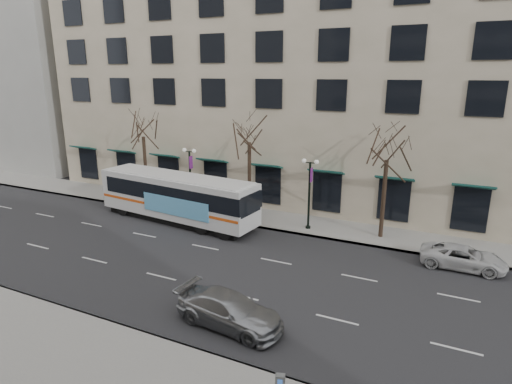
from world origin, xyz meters
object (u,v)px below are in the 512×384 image
Objects in this scene: tree_far_left at (143,125)px; lamp_post_left at (190,176)px; tree_far_right at (388,145)px; lamp_post_right at (309,191)px; silver_car at (229,310)px; tree_far_mid at (249,129)px; white_pickup at (463,257)px; city_bus at (178,196)px.

tree_far_left is 1.60× the size of lamp_post_left.
lamp_post_left is at bearing -177.71° from tree_far_right.
silver_car is at bearing -86.75° from lamp_post_right.
tree_far_mid is 6.41m from lamp_post_right.
white_pickup is at bearing -5.91° from tree_far_left.
tree_far_left reaches higher than silver_car.
lamp_post_right is (-4.99, -0.60, -3.48)m from tree_far_right.
white_pickup is at bearing -26.98° from tree_far_right.
tree_far_right is 0.60× the size of city_bus.
silver_car is (0.74, -13.00, -2.20)m from lamp_post_right.
city_bus is 19.70m from white_pickup.
lamp_post_left is 0.39× the size of city_bus.
lamp_post_left is 20.33m from white_pickup.
white_pickup is (9.36, 11.00, -0.09)m from silver_car.
silver_car is at bearing -39.83° from city_bus.
lamp_post_right is (15.01, -0.60, -3.75)m from tree_far_left.
tree_far_mid is at bearing 6.85° from lamp_post_left.
silver_car is at bearing 139.25° from white_pickup.
silver_car is (15.75, -13.60, -5.96)m from tree_far_left.
lamp_post_left is 1.11× the size of white_pickup.
tree_far_mid is 1.64× the size of lamp_post_right.
silver_car is 1.09× the size of white_pickup.
lamp_post_right reaches higher than silver_car.
silver_car is at bearing -40.82° from tree_far_left.
tree_far_left reaches higher than city_bus.
lamp_post_left reaches higher than city_bus.
lamp_post_left is 10.00m from lamp_post_right.
lamp_post_right is at bearing -2.29° from tree_far_left.
city_bus is at bearing 90.86° from white_pickup.
tree_far_mid is at bearing 180.00° from tree_far_right.
tree_far_left reaches higher than white_pickup.
tree_far_right is at bearing 6.85° from lamp_post_right.
tree_far_mid is at bearing 39.57° from city_bus.
city_bus is 14.81m from silver_car.
silver_car is at bearing -107.36° from tree_far_right.
white_pickup is (5.11, -2.60, -5.77)m from tree_far_right.
tree_far_right is (10.00, -0.00, -0.48)m from tree_far_mid.
tree_far_mid is 1.68× the size of silver_car.
tree_far_mid reaches higher than silver_car.
city_bus is at bearing -168.29° from tree_far_right.
lamp_post_left is (-14.99, -0.60, -3.48)m from tree_far_right.
city_bus is 2.64× the size of silver_car.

